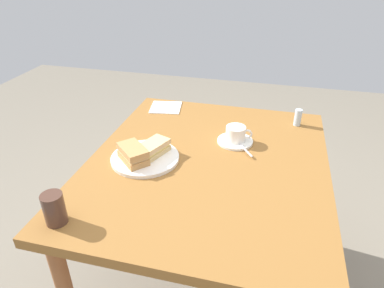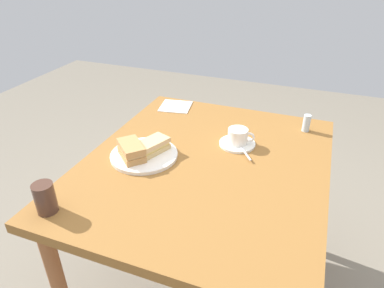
{
  "view_description": "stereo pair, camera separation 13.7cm",
  "coord_description": "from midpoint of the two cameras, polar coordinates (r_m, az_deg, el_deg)",
  "views": [
    {
      "loc": [
        -1.1,
        -0.21,
        1.47
      ],
      "look_at": [
        0.06,
        0.08,
        0.78
      ],
      "focal_mm": 32.3,
      "sensor_mm": 36.0,
      "label": 1
    },
    {
      "loc": [
        -1.05,
        -0.35,
        1.47
      ],
      "look_at": [
        0.06,
        0.08,
        0.78
      ],
      "focal_mm": 32.3,
      "sensor_mm": 36.0,
      "label": 2
    }
  ],
  "objects": [
    {
      "name": "ground_plane",
      "position": [
        1.84,
        -0.27,
        -22.77
      ],
      "size": [
        6.0,
        6.0,
        0.0
      ],
      "primitive_type": "plane",
      "color": "gray"
    },
    {
      "name": "dining_table",
      "position": [
        1.37,
        -0.34,
        -5.91
      ],
      "size": [
        1.07,
        0.9,
        0.75
      ],
      "color": "#915F2B",
      "rests_on": "ground_plane"
    },
    {
      "name": "sandwich_plate",
      "position": [
        1.35,
        -10.65,
        -2.36
      ],
      "size": [
        0.26,
        0.26,
        0.01
      ],
      "primitive_type": "cylinder",
      "color": "white",
      "rests_on": "dining_table"
    },
    {
      "name": "sandwich_front",
      "position": [
        1.34,
        -9.55,
        -0.89
      ],
      "size": [
        0.16,
        0.12,
        0.05
      ],
      "color": "#D9B572",
      "rests_on": "sandwich_plate"
    },
    {
      "name": "sandwich_back",
      "position": [
        1.31,
        -12.7,
        -1.71
      ],
      "size": [
        0.14,
        0.15,
        0.06
      ],
      "color": "#BD8549",
      "rests_on": "sandwich_plate"
    },
    {
      "name": "coffee_saucer",
      "position": [
        1.45,
        4.45,
        0.4
      ],
      "size": [
        0.15,
        0.15,
        0.01
      ],
      "primitive_type": "cylinder",
      "color": "white",
      "rests_on": "dining_table"
    },
    {
      "name": "coffee_cup",
      "position": [
        1.43,
        4.57,
        1.72
      ],
      "size": [
        0.08,
        0.11,
        0.06
      ],
      "color": "white",
      "rests_on": "coffee_saucer"
    },
    {
      "name": "spoon",
      "position": [
        1.38,
        5.77,
        -0.79
      ],
      "size": [
        0.09,
        0.07,
        0.01
      ],
      "color": "silver",
      "rests_on": "coffee_saucer"
    },
    {
      "name": "napkin",
      "position": [
        1.77,
        -6.58,
        5.98
      ],
      "size": [
        0.17,
        0.17,
        0.0
      ],
      "primitive_type": "cube",
      "rotation": [
        0.0,
        0.0,
        0.17
      ],
      "color": "white",
      "rests_on": "dining_table"
    },
    {
      "name": "salt_shaker",
      "position": [
        1.62,
        14.8,
        4.2
      ],
      "size": [
        0.03,
        0.03,
        0.08
      ],
      "primitive_type": "cylinder",
      "color": "silver",
      "rests_on": "dining_table"
    },
    {
      "name": "drinking_glass",
      "position": [
        1.13,
        -25.15,
        -9.79
      ],
      "size": [
        0.06,
        0.06,
        0.1
      ],
      "primitive_type": "cylinder",
      "color": "#4D3227",
      "rests_on": "dining_table"
    }
  ]
}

